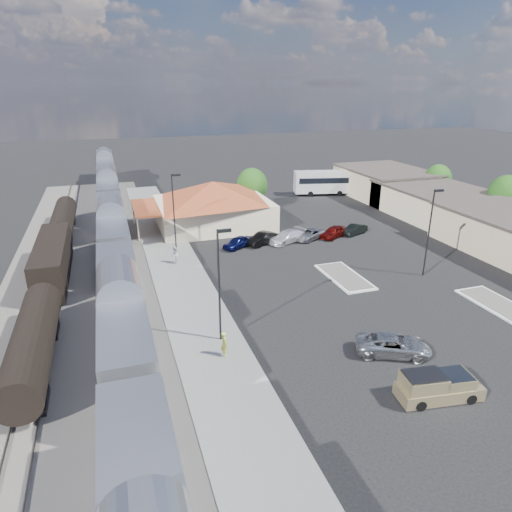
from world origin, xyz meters
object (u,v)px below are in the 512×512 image
object	(u,v)px
station_depot	(213,204)
pickup_truck	(439,387)
coach_bus	(331,181)
suv	(393,345)

from	to	relation	value
station_depot	pickup_truck	distance (m)	41.23
station_depot	coach_bus	world-z (taller)	station_depot
suv	station_depot	bearing A→B (deg)	32.58
station_depot	coach_bus	distance (m)	27.00
suv	coach_bus	world-z (taller)	coach_bus
station_depot	coach_bus	size ratio (longest dim) A/B	1.38
station_depot	pickup_truck	world-z (taller)	station_depot
station_depot	pickup_truck	xyz separation A→B (m)	(4.91, -40.88, -2.27)
coach_bus	pickup_truck	bearing A→B (deg)	173.05
pickup_truck	suv	distance (m)	5.21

